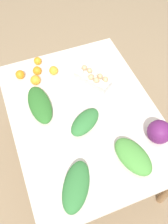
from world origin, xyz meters
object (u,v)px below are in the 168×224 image
at_px(orange_1, 37,71).
at_px(orange_3, 35,80).
at_px(greens_bunch_beet_tops, 76,186).
at_px(orange_4, 54,70).
at_px(greens_bunch_chard, 40,104).
at_px(greens_bunch_dandelion, 133,156).
at_px(egg_carton, 93,78).
at_px(greens_bunch_scallion, 85,122).
at_px(orange_0, 38,61).
at_px(orange_2, 20,75).
at_px(cabbage_purple, 159,132).

height_order(orange_1, orange_3, orange_3).
relative_size(greens_bunch_beet_tops, orange_1, 4.60).
bearing_deg(orange_4, orange_3, -73.04).
distance_m(orange_1, orange_4, 0.13).
xyz_separation_m(greens_bunch_chard, greens_bunch_dandelion, (0.61, 0.44, 0.01)).
height_order(egg_carton, orange_4, egg_carton).
distance_m(greens_bunch_scallion, greens_bunch_chard, 0.36).
relative_size(greens_bunch_beet_tops, orange_0, 5.02).
xyz_separation_m(egg_carton, greens_bunch_scallion, (0.36, -0.20, -0.00)).
bearing_deg(greens_bunch_scallion, orange_2, -152.06).
xyz_separation_m(cabbage_purple, greens_bunch_scallion, (-0.27, -0.42, -0.04)).
xyz_separation_m(cabbage_purple, orange_2, (-0.87, -0.73, -0.04)).
bearing_deg(egg_carton, orange_0, 13.58).
height_order(greens_bunch_chard, orange_2, greens_bunch_chard).
height_order(cabbage_purple, egg_carton, cabbage_purple).
relative_size(greens_bunch_beet_tops, orange_4, 4.47).
relative_size(orange_0, orange_3, 0.82).
xyz_separation_m(egg_carton, orange_0, (-0.35, -0.35, -0.01)).
bearing_deg(orange_3, egg_carton, 71.48).
height_order(cabbage_purple, orange_0, cabbage_purple).
relative_size(greens_bunch_scallion, greens_bunch_beet_tops, 0.81).
bearing_deg(orange_1, orange_3, -22.18).
height_order(greens_bunch_beet_tops, orange_1, greens_bunch_beet_tops).
xyz_separation_m(orange_0, orange_4, (0.15, 0.09, 0.00)).
xyz_separation_m(egg_carton, greens_bunch_dandelion, (0.70, -0.01, 0.00)).
bearing_deg(orange_1, orange_4, 69.61).
relative_size(orange_0, orange_2, 0.90).
bearing_deg(orange_3, greens_bunch_beet_tops, 0.59).
relative_size(greens_bunch_dandelion, orange_1, 4.18).
bearing_deg(orange_3, cabbage_purple, 39.74).
bearing_deg(greens_bunch_scallion, greens_bunch_chard, -135.95).
bearing_deg(orange_1, greens_bunch_beet_tops, -1.73).
distance_m(greens_bunch_scallion, orange_0, 0.72).
height_order(cabbage_purple, orange_2, cabbage_purple).
height_order(greens_bunch_beet_tops, orange_0, greens_bunch_beet_tops).
xyz_separation_m(egg_carton, orange_1, (-0.24, -0.38, -0.01)).
bearing_deg(orange_3, orange_2, -136.41).
xyz_separation_m(orange_0, orange_2, (0.10, -0.17, 0.00)).
relative_size(cabbage_purple, orange_3, 2.05).
xyz_separation_m(cabbage_purple, orange_3, (-0.76, -0.64, -0.04)).
xyz_separation_m(greens_bunch_dandelion, orange_1, (-0.94, -0.37, -0.01)).
distance_m(egg_carton, greens_bunch_scallion, 0.41).
bearing_deg(orange_4, greens_bunch_chard, -33.87).
height_order(greens_bunch_beet_tops, greens_bunch_dandelion, greens_bunch_dandelion).
height_order(orange_0, orange_3, orange_3).
bearing_deg(greens_bunch_scallion, egg_carton, 150.35).
bearing_deg(greens_bunch_chard, orange_0, 166.95).
bearing_deg(greens_bunch_chard, orange_1, 168.27).
xyz_separation_m(greens_bunch_beet_tops, orange_3, (-0.89, -0.01, -0.01)).
xyz_separation_m(orange_1, orange_4, (0.05, 0.12, 0.00)).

